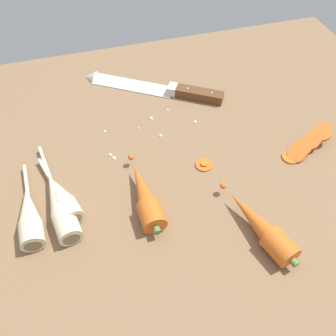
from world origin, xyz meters
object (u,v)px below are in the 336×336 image
(parsnip_front, at_px, (61,197))
(carrot_slice_stray_near, at_px, (204,164))
(carrot_slice_stack, at_px, (307,144))
(whole_carrot, at_px, (145,197))
(parsnip_mid_left, at_px, (29,216))
(chefs_knife, at_px, (149,87))
(whole_carrot_second, at_px, (262,228))
(parsnip_mid_right, at_px, (59,204))

(parsnip_front, distance_m, carrot_slice_stray_near, 0.28)
(carrot_slice_stack, bearing_deg, whole_carrot, -173.14)
(parsnip_front, relative_size, carrot_slice_stack, 1.41)
(parsnip_front, height_order, parsnip_mid_left, same)
(chefs_knife, distance_m, carrot_slice_stack, 0.38)
(parsnip_mid_left, xyz_separation_m, carrot_slice_stray_near, (0.33, 0.04, -0.02))
(parsnip_mid_left, relative_size, carrot_slice_stray_near, 5.63)
(whole_carrot_second, bearing_deg, parsnip_mid_right, 155.92)
(parsnip_mid_right, distance_m, carrot_slice_stack, 0.50)
(carrot_slice_stray_near, bearing_deg, whole_carrot, -156.87)
(parsnip_mid_left, bearing_deg, carrot_slice_stack, 2.61)
(parsnip_mid_left, height_order, carrot_slice_stray_near, parsnip_mid_left)
(chefs_knife, height_order, parsnip_mid_left, parsnip_mid_left)
(carrot_slice_stray_near, bearing_deg, parsnip_front, -176.78)
(chefs_knife, distance_m, whole_carrot_second, 0.44)
(parsnip_mid_right, relative_size, carrot_slice_stray_near, 7.06)
(carrot_slice_stack, distance_m, carrot_slice_stray_near, 0.22)
(parsnip_mid_left, bearing_deg, whole_carrot_second, -19.63)
(whole_carrot, relative_size, carrot_slice_stray_near, 5.39)
(parsnip_front, distance_m, parsnip_mid_left, 0.06)
(parsnip_mid_left, distance_m, parsnip_mid_right, 0.05)
(parsnip_front, relative_size, carrot_slice_stray_near, 5.05)
(whole_carrot, distance_m, carrot_slice_stray_near, 0.15)
(parsnip_front, relative_size, parsnip_mid_left, 0.90)
(parsnip_mid_right, bearing_deg, carrot_slice_stray_near, 5.92)
(parsnip_mid_right, height_order, carrot_slice_stray_near, parsnip_mid_right)
(parsnip_mid_right, bearing_deg, chefs_knife, 51.35)
(whole_carrot, bearing_deg, whole_carrot_second, -33.84)
(chefs_knife, bearing_deg, whole_carrot_second, -79.35)
(whole_carrot, height_order, whole_carrot_second, same)
(whole_carrot, relative_size, parsnip_mid_left, 0.96)
(whole_carrot_second, height_order, carrot_slice_stack, whole_carrot_second)
(whole_carrot, height_order, parsnip_mid_right, whole_carrot)
(whole_carrot, xyz_separation_m, parsnip_mid_right, (-0.15, 0.03, -0.00))
(carrot_slice_stray_near, bearing_deg, carrot_slice_stack, -3.87)
(chefs_knife, xyz_separation_m, carrot_slice_stack, (0.26, -0.28, 0.01))
(whole_carrot_second, xyz_separation_m, parsnip_mid_right, (-0.32, 0.14, -0.00))
(whole_carrot_second, xyz_separation_m, parsnip_mid_left, (-0.37, 0.13, -0.00))
(chefs_knife, xyz_separation_m, parsnip_mid_left, (-0.29, -0.31, 0.01))
(parsnip_mid_left, xyz_separation_m, carrot_slice_stack, (0.55, 0.02, -0.01))
(parsnip_mid_left, relative_size, parsnip_mid_right, 0.80)
(parsnip_mid_left, relative_size, carrot_slice_stack, 1.57)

